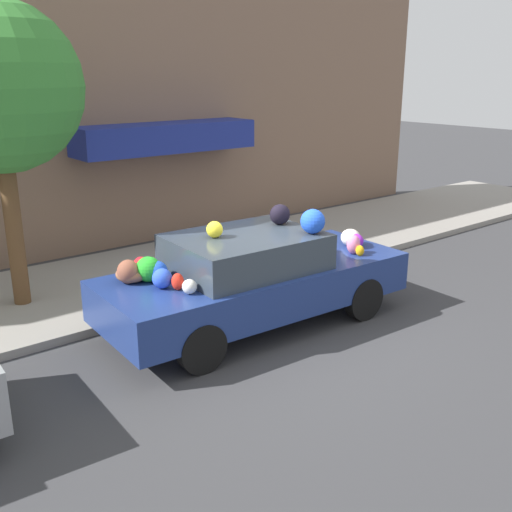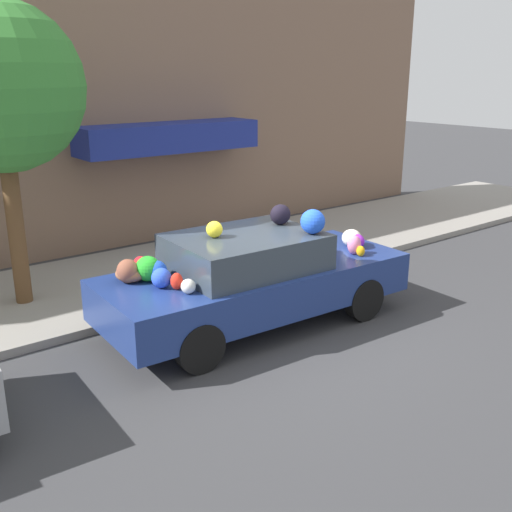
% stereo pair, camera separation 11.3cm
% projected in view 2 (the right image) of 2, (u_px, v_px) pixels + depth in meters
% --- Properties ---
extents(ground_plane, '(60.00, 60.00, 0.00)m').
position_uv_depth(ground_plane, '(258.00, 325.00, 8.45)').
color(ground_plane, '#38383A').
extents(sidewalk_curb, '(24.00, 3.20, 0.12)m').
position_uv_depth(sidewalk_curb, '(163.00, 272.00, 10.46)').
color(sidewalk_curb, gray).
rests_on(sidewalk_curb, ground).
extents(building_facade, '(18.00, 1.20, 6.02)m').
position_uv_depth(building_facade, '(101.00, 96.00, 11.31)').
color(building_facade, '#846651').
rests_on(building_facade, ground).
extents(fire_hydrant, '(0.20, 0.20, 0.70)m').
position_uv_depth(fire_hydrant, '(212.00, 259.00, 9.85)').
color(fire_hydrant, gold).
rests_on(fire_hydrant, sidewalk_curb).
extents(art_car, '(4.43, 1.87, 1.67)m').
position_uv_depth(art_car, '(253.00, 276.00, 8.25)').
color(art_car, navy).
rests_on(art_car, ground).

